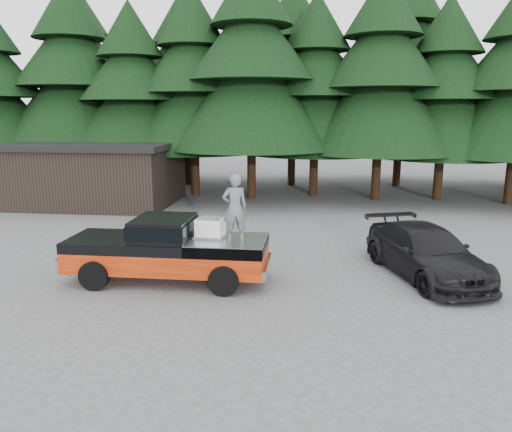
# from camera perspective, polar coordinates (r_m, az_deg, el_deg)

# --- Properties ---
(ground) EXTENTS (120.00, 120.00, 0.00)m
(ground) POSITION_cam_1_polar(r_m,az_deg,el_deg) (14.60, -3.84, -7.93)
(ground) COLOR #464648
(ground) RESTS_ON ground
(pickup_truck) EXTENTS (6.00, 2.04, 1.33)m
(pickup_truck) POSITION_cam_1_polar(r_m,az_deg,el_deg) (14.99, -10.03, -4.88)
(pickup_truck) COLOR red
(pickup_truck) RESTS_ON ground
(truck_cab) EXTENTS (1.66, 1.90, 0.59)m
(truck_cab) POSITION_cam_1_polar(r_m,az_deg,el_deg) (14.77, -10.54, -1.30)
(truck_cab) COLOR black
(truck_cab) RESTS_ON pickup_truck
(air_compressor) EXTENTS (0.82, 0.70, 0.53)m
(air_compressor) POSITION_cam_1_polar(r_m,az_deg,el_deg) (14.59, -5.25, -1.44)
(air_compressor) COLOR white
(air_compressor) RESTS_ON pickup_truck
(man_on_bed) EXTENTS (0.81, 0.65, 1.93)m
(man_on_bed) POSITION_cam_1_polar(r_m,az_deg,el_deg) (13.97, -2.44, 0.94)
(man_on_bed) COLOR slate
(man_on_bed) RESTS_ON pickup_truck
(parked_car) EXTENTS (3.65, 5.63, 1.52)m
(parked_car) POSITION_cam_1_polar(r_m,az_deg,el_deg) (16.01, 18.85, -3.91)
(parked_car) COLOR black
(parked_car) RESTS_ON ground
(utility_building) EXTENTS (8.40, 6.40, 3.30)m
(utility_building) POSITION_cam_1_polar(r_m,az_deg,el_deg) (28.18, -17.60, 4.72)
(utility_building) COLOR black
(utility_building) RESTS_ON ground
(treeline) EXTENTS (60.15, 16.05, 17.50)m
(treeline) POSITION_cam_1_polar(r_m,az_deg,el_deg) (30.87, 2.87, 17.12)
(treeline) COLOR black
(treeline) RESTS_ON ground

